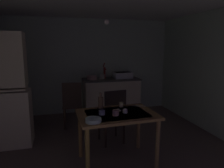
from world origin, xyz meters
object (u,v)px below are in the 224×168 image
at_px(serving_bowl_wide, 93,120).
at_px(glass_bottle, 101,102).
at_px(dining_table, 117,120).
at_px(mixing_bowl_counter, 92,78).
at_px(sink_basin, 123,75).
at_px(teacup_mint, 121,105).
at_px(hand_pump, 105,72).
at_px(chair_far_side, 113,115).
at_px(chair_by_counter, 72,104).
at_px(hutch_cabinet, 3,95).

bearing_deg(serving_bowl_wide, glass_bottle, 69.59).
relative_size(dining_table, serving_bowl_wide, 5.57).
xyz_separation_m(mixing_bowl_counter, glass_bottle, (-0.16, -1.85, -0.10)).
xyz_separation_m(serving_bowl_wide, glass_bottle, (0.20, 0.55, 0.07)).
bearing_deg(sink_basin, teacup_mint, -108.07).
xyz_separation_m(teacup_mint, glass_bottle, (-0.32, 0.02, 0.06)).
xyz_separation_m(hand_pump, glass_bottle, (-0.49, -1.94, -0.22)).
bearing_deg(hand_pump, chair_far_side, -97.73).
distance_m(sink_basin, serving_bowl_wide, 2.71).
bearing_deg(chair_by_counter, chair_far_side, -56.05).
bearing_deg(sink_basin, serving_bowl_wide, -115.16).
distance_m(dining_table, teacup_mint, 0.34).
xyz_separation_m(sink_basin, glass_bottle, (-0.94, -1.90, -0.13)).
bearing_deg(glass_bottle, hand_pump, 75.77).
bearing_deg(hutch_cabinet, chair_far_side, -12.34).
relative_size(sink_basin, chair_by_counter, 0.45).
distance_m(hand_pump, dining_table, 2.30).
relative_size(teacup_mint, glass_bottle, 0.30).
xyz_separation_m(mixing_bowl_counter, teacup_mint, (0.16, -1.86, -0.16)).
xyz_separation_m(sink_basin, chair_by_counter, (-1.30, -0.66, -0.47)).
distance_m(dining_table, chair_far_side, 0.63).
xyz_separation_m(hand_pump, chair_by_counter, (-0.84, -0.71, -0.56)).
distance_m(mixing_bowl_counter, chair_by_counter, 0.91).
distance_m(hand_pump, serving_bowl_wide, 2.60).
bearing_deg(hand_pump, teacup_mint, -95.04).
relative_size(hutch_cabinet, mixing_bowl_counter, 7.78).
distance_m(chair_far_side, serving_bowl_wide, 1.02).
height_order(sink_basin, glass_bottle, sink_basin).
xyz_separation_m(chair_far_side, glass_bottle, (-0.27, -0.31, 0.34)).
bearing_deg(hand_pump, chair_by_counter, -139.94).
relative_size(chair_far_side, chair_by_counter, 1.00).
bearing_deg(teacup_mint, glass_bottle, 176.85).
height_order(hand_pump, serving_bowl_wide, hand_pump).
bearing_deg(hutch_cabinet, mixing_bowl_counter, 34.74).
xyz_separation_m(chair_far_side, chair_by_counter, (-0.62, 0.92, 0.00)).
distance_m(mixing_bowl_counter, teacup_mint, 1.88).
xyz_separation_m(mixing_bowl_counter, serving_bowl_wide, (-0.37, -2.40, -0.17)).
height_order(dining_table, chair_far_side, chair_far_side).
relative_size(mixing_bowl_counter, dining_table, 0.22).
bearing_deg(hand_pump, serving_bowl_wide, -105.63).
bearing_deg(dining_table, sink_basin, 70.57).
distance_m(sink_basin, teacup_mint, 2.02).
bearing_deg(chair_by_counter, glass_bottle, -74.05).
relative_size(hutch_cabinet, chair_by_counter, 1.96).
bearing_deg(chair_by_counter, dining_table, -71.07).
bearing_deg(mixing_bowl_counter, dining_table, -89.79).
bearing_deg(hutch_cabinet, chair_by_counter, 25.14).
height_order(dining_table, teacup_mint, teacup_mint).
relative_size(sink_basin, dining_table, 0.40).
height_order(chair_far_side, chair_by_counter, chair_by_counter).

